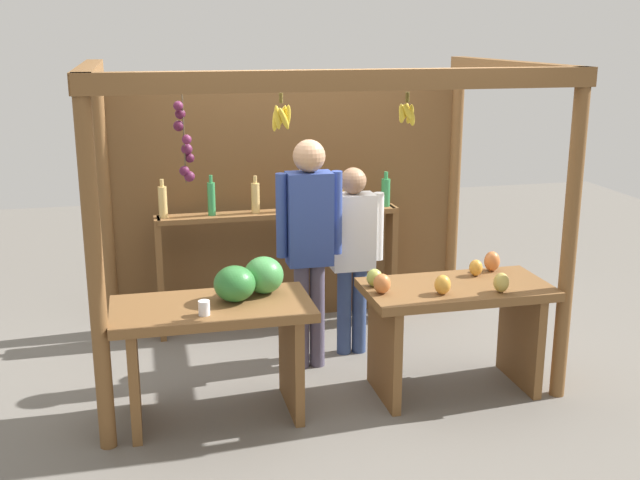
{
  "coord_description": "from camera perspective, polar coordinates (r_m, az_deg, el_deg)",
  "views": [
    {
      "loc": [
        -1.22,
        -5.35,
        2.42
      ],
      "look_at": [
        0.0,
        -0.19,
        0.99
      ],
      "focal_mm": 43.79,
      "sensor_mm": 36.0,
      "label": 1
    }
  ],
  "objects": [
    {
      "name": "ground_plane",
      "position": [
        6.0,
        -0.43,
        -8.72
      ],
      "size": [
        12.0,
        12.0,
        0.0
      ],
      "primitive_type": "plane",
      "color": "slate",
      "rests_on": "ground"
    },
    {
      "name": "market_stall",
      "position": [
        6.02,
        -1.41,
        4.31
      ],
      "size": [
        3.1,
        2.03,
        2.21
      ],
      "color": "brown",
      "rests_on": "ground"
    },
    {
      "name": "fruit_counter_left",
      "position": [
        5.01,
        -7.16,
        -6.02
      ],
      "size": [
        1.25,
        0.65,
        1.01
      ],
      "color": "brown",
      "rests_on": "ground"
    },
    {
      "name": "fruit_counter_right",
      "position": [
        5.39,
        9.78,
        -5.28
      ],
      "size": [
        1.25,
        0.64,
        0.91
      ],
      "color": "brown",
      "rests_on": "ground"
    },
    {
      "name": "bottle_shelf_unit",
      "position": [
        6.38,
        -2.98,
        0.24
      ],
      "size": [
        1.99,
        0.22,
        1.35
      ],
      "color": "brown",
      "rests_on": "ground"
    },
    {
      "name": "vendor_man",
      "position": [
        5.56,
        -0.78,
        0.5
      ],
      "size": [
        0.48,
        0.23,
        1.69
      ],
      "rotation": [
        0.0,
        0.0,
        0.15
      ],
      "color": "#51495F",
      "rests_on": "ground"
    },
    {
      "name": "vendor_woman",
      "position": [
        5.85,
        2.38,
        -0.43
      ],
      "size": [
        0.48,
        0.2,
        1.45
      ],
      "rotation": [
        0.0,
        0.0,
        -0.12
      ],
      "color": "navy",
      "rests_on": "ground"
    }
  ]
}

